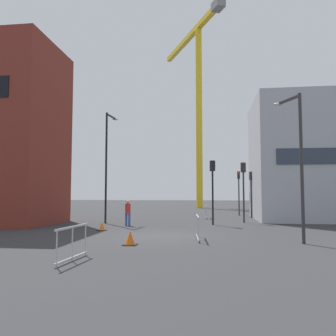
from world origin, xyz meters
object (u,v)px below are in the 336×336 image
at_px(construction_crane, 197,85).
at_px(pedestrian_walking, 128,211).
at_px(streetlamp_tall, 107,158).
at_px(traffic_light_crosswalk, 251,187).
at_px(traffic_light_island, 213,182).
at_px(traffic_light_verge, 244,182).
at_px(traffic_light_far, 239,186).
at_px(traffic_cone_by_barrier, 102,227).
at_px(traffic_cone_on_verge, 130,239).
at_px(streetlamp_short, 298,153).

distance_m(construction_crane, pedestrian_walking, 31.39).
relative_size(streetlamp_tall, traffic_light_crosswalk, 1.99).
distance_m(construction_crane, traffic_light_crosswalk, 24.09).
height_order(traffic_light_island, traffic_light_verge, traffic_light_verge).
relative_size(construction_crane, traffic_light_crosswalk, 6.77).
bearing_deg(traffic_light_far, traffic_light_island, -104.37).
bearing_deg(traffic_light_island, traffic_cone_by_barrier, -146.22).
bearing_deg(traffic_light_verge, traffic_cone_by_barrier, -144.25).
relative_size(pedestrian_walking, traffic_cone_on_verge, 2.92).
bearing_deg(traffic_light_island, traffic_light_far, 75.63).
distance_m(streetlamp_tall, traffic_light_island, 7.57).
xyz_separation_m(traffic_light_verge, pedestrian_walking, (-7.59, -3.30, -1.89)).
bearing_deg(traffic_light_far, traffic_cone_on_verge, -107.33).
distance_m(traffic_light_crosswalk, traffic_light_far, 3.05).
relative_size(construction_crane, traffic_cone_on_verge, 47.05).
distance_m(construction_crane, traffic_light_far, 21.68).
distance_m(traffic_light_island, traffic_light_crosswalk, 7.54).
height_order(construction_crane, traffic_cone_on_verge, construction_crane).
bearing_deg(streetlamp_short, traffic_cone_by_barrier, 159.71).
relative_size(traffic_light_crosswalk, pedestrian_walking, 2.38).
bearing_deg(pedestrian_walking, traffic_light_far, 54.68).
bearing_deg(pedestrian_walking, construction_crane, 82.41).
xyz_separation_m(traffic_light_verge, traffic_cone_by_barrier, (-8.38, -6.03, -2.63)).
bearing_deg(traffic_cone_on_verge, traffic_light_crosswalk, 67.28).
bearing_deg(construction_crane, pedestrian_walking, -97.59).
relative_size(streetlamp_tall, traffic_cone_on_verge, 13.83).
relative_size(streetlamp_tall, traffic_cone_by_barrier, 16.27).
xyz_separation_m(traffic_light_island, traffic_light_crosswalk, (3.27, 6.79, -0.21)).
bearing_deg(traffic_light_far, streetlamp_short, -86.50).
height_order(streetlamp_tall, traffic_light_island, streetlamp_tall).
bearing_deg(traffic_light_crosswalk, construction_crane, 105.75).
xyz_separation_m(traffic_light_far, pedestrian_walking, (-7.89, -11.14, -1.81)).
height_order(streetlamp_tall, traffic_light_verge, streetlamp_tall).
bearing_deg(traffic_light_far, traffic_light_crosswalk, -75.21).
xyz_separation_m(streetlamp_short, traffic_light_far, (-1.07, 17.48, -1.03)).
bearing_deg(pedestrian_walking, traffic_light_island, 14.61).
distance_m(traffic_light_far, traffic_cone_by_barrier, 16.57).
bearing_deg(traffic_light_far, traffic_cone_by_barrier, -122.04).
relative_size(construction_crane, streetlamp_short, 4.16).
bearing_deg(traffic_light_far, traffic_light_verge, -92.21).
xyz_separation_m(pedestrian_walking, traffic_cone_on_verge, (2.00, -7.74, -0.69)).
xyz_separation_m(traffic_light_crosswalk, traffic_cone_on_verge, (-6.67, -15.94, -2.37)).
height_order(traffic_cone_by_barrier, traffic_cone_on_verge, traffic_cone_on_verge).
relative_size(streetlamp_short, pedestrian_walking, 3.88).
relative_size(construction_crane, traffic_light_island, 6.22).
distance_m(traffic_light_island, traffic_cone_by_barrier, 7.90).
relative_size(streetlamp_tall, pedestrian_walking, 4.74).
distance_m(streetlamp_short, traffic_light_island, 8.58).
height_order(construction_crane, traffic_light_island, construction_crane).
xyz_separation_m(traffic_light_far, traffic_cone_by_barrier, (-8.69, -13.88, -2.54)).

